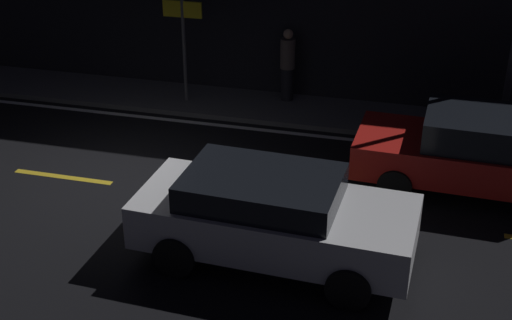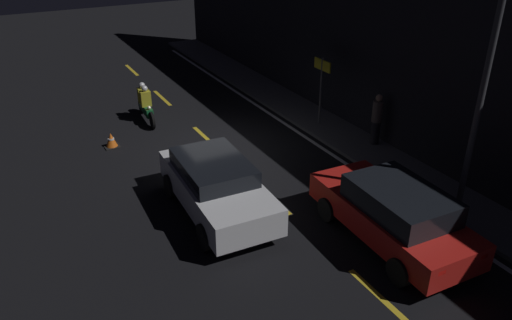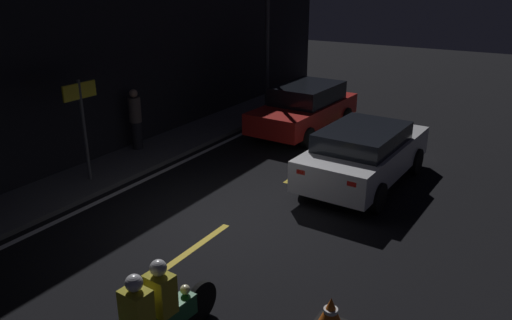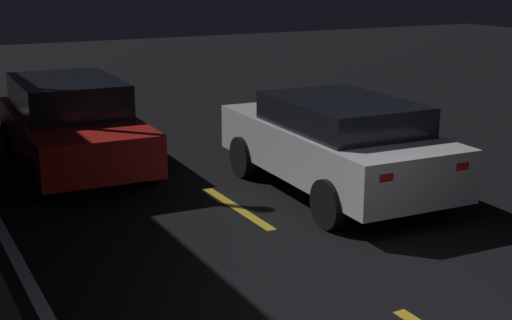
# 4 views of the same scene
# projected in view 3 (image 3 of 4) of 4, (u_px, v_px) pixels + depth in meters

# --- Properties ---
(ground_plane) EXTENTS (56.00, 56.00, 0.00)m
(ground_plane) POSITION_uv_depth(u_px,v_px,m) (227.00, 225.00, 10.00)
(ground_plane) COLOR black
(raised_curb) EXTENTS (28.00, 1.72, 0.11)m
(raised_curb) POSITION_uv_depth(u_px,v_px,m) (85.00, 181.00, 12.01)
(raised_curb) COLOR #4C4C4F
(raised_curb) RESTS_ON ground
(building_front) EXTENTS (28.00, 0.30, 6.31)m
(building_front) POSITION_uv_depth(u_px,v_px,m) (38.00, 47.00, 11.41)
(building_front) COLOR black
(building_front) RESTS_ON ground
(lane_dash_c) EXTENTS (2.00, 0.14, 0.01)m
(lane_dash_c) POSITION_uv_depth(u_px,v_px,m) (196.00, 247.00, 9.20)
(lane_dash_c) COLOR gold
(lane_dash_c) RESTS_ON ground
(lane_dash_d) EXTENTS (2.00, 0.14, 0.01)m
(lane_dash_d) POSITION_uv_depth(u_px,v_px,m) (304.00, 170.00, 12.80)
(lane_dash_d) COLOR gold
(lane_dash_d) RESTS_ON ground
(lane_dash_e) EXTENTS (2.00, 0.14, 0.01)m
(lane_dash_e) POSITION_uv_depth(u_px,v_px,m) (364.00, 127.00, 16.40)
(lane_dash_e) COLOR gold
(lane_dash_e) RESTS_ON ground
(lane_solid_kerb) EXTENTS (25.20, 0.14, 0.01)m
(lane_solid_kerb) POSITION_uv_depth(u_px,v_px,m) (118.00, 193.00, 11.48)
(lane_solid_kerb) COLOR silver
(lane_solid_kerb) RESTS_ON ground
(sedan_white) EXTENTS (4.28, 2.03, 1.43)m
(sedan_white) POSITION_uv_depth(u_px,v_px,m) (364.00, 153.00, 11.73)
(sedan_white) COLOR silver
(sedan_white) RESTS_ON ground
(taxi_red) EXTENTS (4.38, 2.01, 1.49)m
(taxi_red) POSITION_uv_depth(u_px,v_px,m) (305.00, 107.00, 15.71)
(taxi_red) COLOR red
(taxi_red) RESTS_ON ground
(motorcycle) EXTENTS (2.31, 0.40, 1.38)m
(motorcycle) POSITION_uv_depth(u_px,v_px,m) (152.00, 316.00, 6.35)
(motorcycle) COLOR black
(motorcycle) RESTS_ON ground
(traffic_cone_near) EXTENTS (0.49, 0.49, 0.49)m
(traffic_cone_near) POSITION_uv_depth(u_px,v_px,m) (331.00, 313.00, 7.04)
(traffic_cone_near) COLOR black
(traffic_cone_near) RESTS_ON ground
(pedestrian) EXTENTS (0.34, 0.34, 1.69)m
(pedestrian) POSITION_uv_depth(u_px,v_px,m) (136.00, 119.00, 13.77)
(pedestrian) COLOR black
(pedestrian) RESTS_ON raised_curb
(shop_sign) EXTENTS (0.90, 0.08, 2.40)m
(shop_sign) POSITION_uv_depth(u_px,v_px,m) (82.00, 111.00, 11.36)
(shop_sign) COLOR #4C4C51
(shop_sign) RESTS_ON raised_curb
(street_lamp) EXTENTS (0.28, 0.28, 5.76)m
(street_lamp) POSITION_uv_depth(u_px,v_px,m) (267.00, 24.00, 15.99)
(street_lamp) COLOR #333338
(street_lamp) RESTS_ON ground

